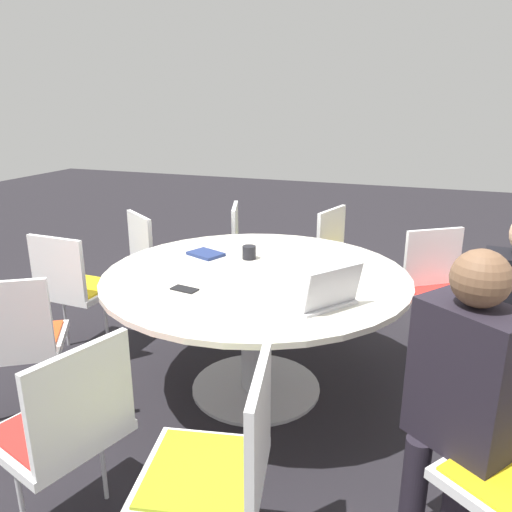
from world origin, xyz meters
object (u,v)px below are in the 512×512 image
object	(u,v)px
chair_5	(157,256)
chair_8	(66,422)
cell_phone	(185,289)
chair_7	(16,336)
person_0	(463,386)
coffee_cup	(249,252)
spiral_notebook	(206,254)
chair_2	(442,285)
chair_4	(251,247)
chair_6	(74,283)
chair_9	(222,461)
laptop	(324,296)
chair_3	(345,254)

from	to	relation	value
chair_5	chair_8	xyz separation A→B (m)	(1.95, 0.77, 0.00)
cell_phone	chair_5	bearing A→B (deg)	-142.82
chair_7	person_0	distance (m)	2.13
chair_5	coffee_cup	world-z (taller)	chair_5
spiral_notebook	chair_2	bearing A→B (deg)	112.45
chair_2	cell_phone	xyz separation A→B (m)	(1.17, -1.27, 0.23)
chair_4	chair_2	bearing A→B (deg)	55.99
coffee_cup	cell_phone	distance (m)	0.62
chair_2	person_0	bearing A→B (deg)	57.25
chair_6	person_0	size ratio (longest dim) A/B	0.71
cell_phone	chair_4	bearing A→B (deg)	-171.81
person_0	spiral_notebook	bearing A→B (deg)	2.05
chair_6	chair_7	world-z (taller)	same
chair_9	spiral_notebook	distance (m)	1.64
chair_5	cell_phone	world-z (taller)	chair_5
chair_9	cell_phone	bearing A→B (deg)	22.25
chair_2	laptop	world-z (taller)	laptop
chair_5	cell_phone	size ratio (longest dim) A/B	5.84
chair_3	chair_9	size ratio (longest dim) A/B	1.00
chair_5	chair_9	distance (m)	2.40
chair_2	chair_6	size ratio (longest dim) A/B	1.00
chair_3	chair_5	xyz separation A→B (m)	(0.55, -1.37, 0.00)
chair_5	spiral_notebook	bearing A→B (deg)	-0.83
chair_9	chair_8	bearing A→B (deg)	78.63
chair_7	spiral_notebook	world-z (taller)	chair_7
chair_7	laptop	xyz separation A→B (m)	(-0.41, 1.52, 0.28)
chair_4	chair_9	bearing A→B (deg)	-0.58
chair_5	laptop	distance (m)	1.89
person_0	spiral_notebook	world-z (taller)	person_0
chair_5	person_0	bearing A→B (deg)	1.12
chair_7	cell_phone	distance (m)	0.90
chair_4	chair_7	distance (m)	2.03
laptop	coffee_cup	bearing A→B (deg)	-97.60
chair_7	cell_phone	world-z (taller)	chair_7
chair_6	coffee_cup	xyz separation A→B (m)	(-0.24, 1.16, 0.26)
chair_7	spiral_notebook	distance (m)	1.17
cell_phone	chair_6	bearing A→B (deg)	-109.69
chair_2	chair_7	world-z (taller)	same
laptop	coffee_cup	world-z (taller)	laptop
chair_4	chair_6	world-z (taller)	same
chair_2	chair_9	xyz separation A→B (m)	(2.04, -0.69, 0.00)
chair_3	chair_9	distance (m)	2.50
chair_2	chair_8	world-z (taller)	same
chair_2	laptop	bearing A→B (deg)	29.41
chair_7	chair_9	distance (m)	1.46
chair_4	chair_5	distance (m)	0.77
chair_5	chair_7	bearing A→B (deg)	-52.54
chair_5	cell_phone	distance (m)	1.38
chair_3	coffee_cup	world-z (taller)	chair_3
person_0	cell_phone	xyz separation A→B (m)	(-0.43, -1.33, 0.04)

